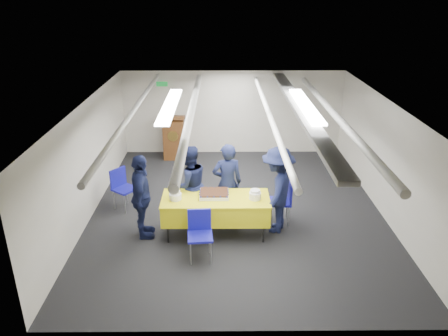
{
  "coord_description": "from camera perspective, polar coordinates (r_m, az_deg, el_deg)",
  "views": [
    {
      "loc": [
        -0.33,
        -8.16,
        4.39
      ],
      "look_at": [
        -0.27,
        -0.2,
        1.05
      ],
      "focal_mm": 35.0,
      "sensor_mm": 36.0,
      "label": 1
    }
  ],
  "objects": [
    {
      "name": "sailor_b",
      "position": [
        8.53,
        -4.54,
        -2.19
      ],
      "size": [
        0.97,
        0.89,
        1.6
      ],
      "primitive_type": "imported",
      "rotation": [
        0.0,
        0.0,
        3.61
      ],
      "color": "black",
      "rests_on": "ground"
    },
    {
      "name": "room_shell",
      "position": [
        8.96,
        2.3,
        6.02
      ],
      "size": [
        6.0,
        7.0,
        2.3
      ],
      "color": "silver",
      "rests_on": "ground"
    },
    {
      "name": "chair_left",
      "position": [
        9.4,
        -13.2,
        -2.11
      ],
      "size": [
        0.59,
        0.59,
        0.87
      ],
      "color": "gray",
      "rests_on": "ground"
    },
    {
      "name": "chair_right",
      "position": [
        8.67,
        7.88,
        -3.91
      ],
      "size": [
        0.43,
        0.43,
        0.87
      ],
      "color": "gray",
      "rests_on": "ground"
    },
    {
      "name": "plate_stack_right",
      "position": [
        8.0,
        4.08,
        -3.51
      ],
      "size": [
        0.22,
        0.22,
        0.18
      ],
      "color": "white",
      "rests_on": "serving_table"
    },
    {
      "name": "podium",
      "position": [
        11.89,
        -6.57,
        4.1
      ],
      "size": [
        0.62,
        0.53,
        1.25
      ],
      "color": "brown",
      "rests_on": "ground"
    },
    {
      "name": "sailor_c",
      "position": [
        8.13,
        -10.72,
        -3.76
      ],
      "size": [
        0.5,
        0.99,
        1.63
      ],
      "primitive_type": "imported",
      "rotation": [
        0.0,
        0.0,
        1.68
      ],
      "color": "black",
      "rests_on": "ground"
    },
    {
      "name": "sailor_a",
      "position": [
        8.55,
        0.41,
        -1.97
      ],
      "size": [
        0.65,
        0.48,
        1.62
      ],
      "primitive_type": "imported",
      "rotation": [
        0.0,
        0.0,
        3.3
      ],
      "color": "black",
      "rests_on": "ground"
    },
    {
      "name": "sailor_d",
      "position": [
        8.25,
        6.97,
        -2.88
      ],
      "size": [
        1.0,
        1.25,
        1.69
      ],
      "primitive_type": "imported",
      "rotation": [
        0.0,
        0.0,
        -1.96
      ],
      "color": "black",
      "rests_on": "ground"
    },
    {
      "name": "serving_table",
      "position": [
        8.16,
        -1.08,
        -5.24
      ],
      "size": [
        1.99,
        0.82,
        0.77
      ],
      "color": "black",
      "rests_on": "ground"
    },
    {
      "name": "sheet_cake",
      "position": [
        8.11,
        -1.31,
        -3.38
      ],
      "size": [
        0.55,
        0.43,
        0.1
      ],
      "color": "white",
      "rests_on": "serving_table"
    },
    {
      "name": "chair_near",
      "position": [
        7.55,
        -3.18,
        -8.03
      ],
      "size": [
        0.45,
        0.45,
        0.87
      ],
      "color": "gray",
      "rests_on": "ground"
    },
    {
      "name": "plate_stack_left",
      "position": [
        8.03,
        -6.4,
        -3.59
      ],
      "size": [
        0.23,
        0.23,
        0.17
      ],
      "color": "white",
      "rests_on": "serving_table"
    },
    {
      "name": "ground",
      "position": [
        9.27,
        1.66,
        -5.51
      ],
      "size": [
        7.0,
        7.0,
        0.0
      ],
      "primitive_type": "plane",
      "color": "black",
      "rests_on": "ground"
    }
  ]
}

